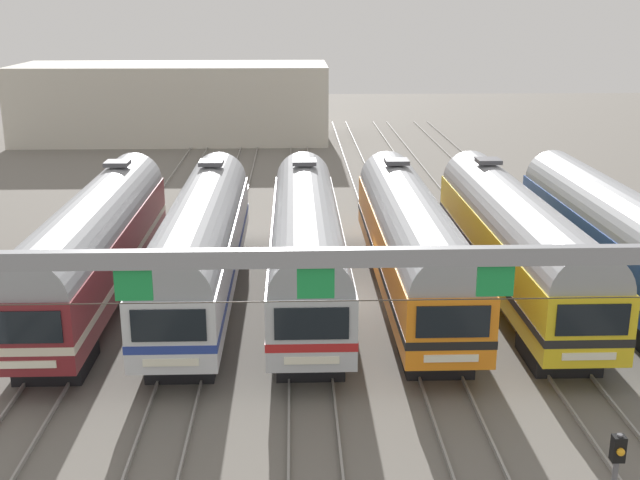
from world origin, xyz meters
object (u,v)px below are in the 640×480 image
at_px(commuter_train_maroon, 95,241).
at_px(commuter_train_silver, 201,240).
at_px(commuter_train_yellow, 514,237).
at_px(catenary_gantry, 406,291).
at_px(yard_signal_mast, 615,472).
at_px(commuter_train_orange, 411,238).
at_px(commuter_train_stainless, 306,239).
at_px(commuter_train_blue, 616,236).

bearing_deg(commuter_train_maroon, commuter_train_silver, 0.00).
distance_m(commuter_train_yellow, catenary_gantry, 15.22).
distance_m(commuter_train_maroon, commuter_train_silver, 4.33).
relative_size(commuter_train_maroon, yard_signal_mast, 5.84).
bearing_deg(commuter_train_silver, commuter_train_yellow, 0.00).
height_order(commuter_train_orange, yard_signal_mast, commuter_train_orange).
distance_m(commuter_train_silver, catenary_gantry, 15.22).
bearing_deg(commuter_train_orange, catenary_gantry, -99.10).
bearing_deg(commuter_train_silver, commuter_train_orange, 0.00).
bearing_deg(commuter_train_stainless, commuter_train_silver, 180.00).
relative_size(commuter_train_blue, yard_signal_mast, 5.84).
bearing_deg(yard_signal_mast, commuter_train_orange, 97.53).
xyz_separation_m(commuter_train_yellow, commuter_train_blue, (4.33, -0.00, -0.00)).
bearing_deg(commuter_train_blue, commuter_train_silver, 179.99).
relative_size(commuter_train_silver, commuter_train_blue, 1.00).
xyz_separation_m(commuter_train_orange, commuter_train_blue, (8.65, -0.00, -0.00)).
relative_size(commuter_train_silver, commuter_train_yellow, 1.00).
bearing_deg(yard_signal_mast, commuter_train_yellow, 82.47).
bearing_deg(commuter_train_stainless, catenary_gantry, -80.90).
height_order(commuter_train_maroon, commuter_train_silver, same).
xyz_separation_m(commuter_train_maroon, commuter_train_blue, (21.63, -0.00, -0.00)).
xyz_separation_m(commuter_train_orange, catenary_gantry, (-2.16, -13.50, 2.69)).
distance_m(commuter_train_silver, commuter_train_blue, 17.30).
relative_size(commuter_train_maroon, commuter_train_yellow, 1.00).
bearing_deg(commuter_train_orange, commuter_train_blue, -0.03).
bearing_deg(commuter_train_yellow, commuter_train_silver, 180.00).
height_order(commuter_train_silver, commuter_train_yellow, same).
relative_size(commuter_train_orange, commuter_train_yellow, 1.00).
height_order(commuter_train_orange, commuter_train_yellow, same).
bearing_deg(commuter_train_yellow, commuter_train_blue, -0.06).
xyz_separation_m(commuter_train_stainless, yard_signal_mast, (6.49, -16.37, -0.53)).
height_order(commuter_train_stainless, commuter_train_orange, same).
bearing_deg(catenary_gantry, yard_signal_mast, -33.55).
height_order(commuter_train_yellow, yard_signal_mast, commuter_train_yellow).
distance_m(commuter_train_maroon, yard_signal_mast, 22.30).
height_order(commuter_train_maroon, catenary_gantry, catenary_gantry).
distance_m(commuter_train_orange, commuter_train_blue, 8.65).
xyz_separation_m(commuter_train_blue, catenary_gantry, (-10.82, -13.49, 2.69)).
distance_m(commuter_train_stainless, catenary_gantry, 13.93).
height_order(commuter_train_maroon, commuter_train_blue, commuter_train_maroon).
distance_m(commuter_train_silver, commuter_train_stainless, 4.33).
bearing_deg(commuter_train_stainless, commuter_train_yellow, 0.00).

